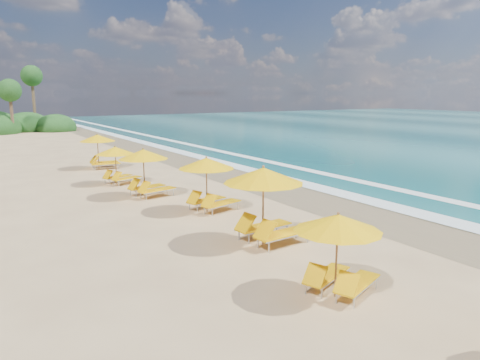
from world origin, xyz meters
TOP-DOWN VIEW (x-y plane):
  - ground at (0.00, 0.00)m, footprint 160.00×160.00m
  - wet_sand at (4.00, 0.00)m, footprint 4.00×160.00m
  - surf_foam at (6.70, 0.00)m, footprint 4.00×160.00m
  - station_1 at (-2.31, -7.99)m, footprint 2.62×2.58m
  - station_2 at (-1.55, -4.10)m, footprint 2.83×2.65m
  - station_3 at (-1.21, 0.34)m, footprint 2.79×2.70m
  - station_4 at (-2.39, 4.13)m, footprint 2.71×2.59m
  - station_5 at (-2.60, 7.73)m, footprint 2.57×2.51m
  - station_6 at (-2.02, 13.17)m, footprint 2.56×2.42m

SIDE VIEW (x-z plane):
  - ground at x=0.00m, z-range 0.00..0.00m
  - wet_sand at x=4.00m, z-range 0.00..0.01m
  - surf_foam at x=6.70m, z-range 0.02..0.03m
  - station_5 at x=-2.60m, z-range 0.12..2.14m
  - station_1 at x=-2.31m, z-range 0.12..2.17m
  - station_6 at x=-2.02m, z-range 0.13..2.34m
  - station_3 at x=-1.21m, z-range 0.14..2.38m
  - station_4 at x=-2.39m, z-range 0.14..2.39m
  - station_2 at x=-1.55m, z-range 0.15..2.66m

